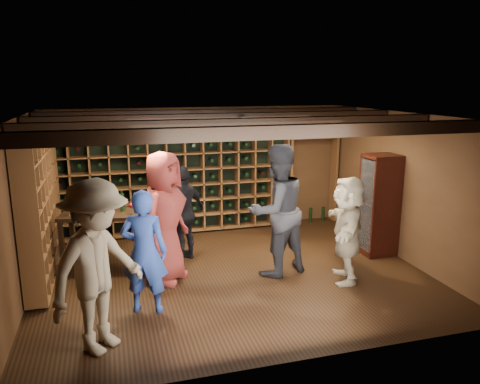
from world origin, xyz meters
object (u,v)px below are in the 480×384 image
object	(u,v)px
guest_woman_black	(184,213)
tasting_table	(105,220)
man_grey_suit	(277,210)
guest_beige	(347,229)
man_blue_shirt	(144,252)
display_cabinet	(379,207)
guest_khaki	(97,267)
guest_red_floral	(164,218)

from	to	relation	value
guest_woman_black	tasting_table	world-z (taller)	guest_woman_black
man_grey_suit	tasting_table	xyz separation A→B (m)	(-2.59, 0.76, -0.17)
man_grey_suit	guest_beige	distance (m)	1.11
man_blue_shirt	man_grey_suit	world-z (taller)	man_grey_suit
display_cabinet	man_blue_shirt	size ratio (longest dim) A/B	1.05
display_cabinet	guest_beige	distance (m)	1.39
display_cabinet	guest_khaki	size ratio (longest dim) A/B	0.88
guest_khaki	man_blue_shirt	bearing A→B (deg)	9.07
man_grey_suit	man_blue_shirt	bearing A→B (deg)	2.44
guest_woman_black	tasting_table	bearing A→B (deg)	-29.67
guest_woman_black	guest_khaki	bearing A→B (deg)	22.19
guest_red_floral	guest_woman_black	size ratio (longest dim) A/B	1.22
man_grey_suit	tasting_table	bearing A→B (deg)	-33.15
man_blue_shirt	tasting_table	world-z (taller)	man_blue_shirt
guest_woman_black	guest_khaki	size ratio (longest dim) A/B	0.83
guest_woman_black	guest_red_floral	bearing A→B (deg)	22.77
man_grey_suit	guest_red_floral	xyz separation A→B (m)	(-1.72, 0.20, -0.03)
display_cabinet	guest_red_floral	bearing A→B (deg)	-177.97
guest_khaki	guest_woman_black	bearing A→B (deg)	16.39
man_grey_suit	guest_red_floral	bearing A→B (deg)	-23.36
tasting_table	guest_khaki	bearing A→B (deg)	-79.93
display_cabinet	guest_woman_black	distance (m)	3.39
guest_red_floral	guest_beige	world-z (taller)	guest_red_floral
display_cabinet	man_grey_suit	bearing A→B (deg)	-170.67
man_grey_suit	guest_woman_black	distance (m)	1.65
display_cabinet	man_grey_suit	world-z (taller)	man_grey_suit
man_grey_suit	guest_beige	world-z (taller)	man_grey_suit
man_blue_shirt	guest_khaki	distance (m)	0.98
man_grey_suit	guest_red_floral	distance (m)	1.73
man_grey_suit	guest_woman_black	size ratio (longest dim) A/B	1.26
man_grey_suit	tasting_table	size ratio (longest dim) A/B	1.45
guest_red_floral	tasting_table	xyz separation A→B (m)	(-0.87, 0.56, -0.14)
guest_khaki	guest_beige	distance (m)	3.74
guest_beige	man_grey_suit	bearing A→B (deg)	-97.74
tasting_table	man_blue_shirt	bearing A→B (deg)	-59.80
guest_khaki	guest_beige	bearing A→B (deg)	-29.87
man_blue_shirt	guest_khaki	bearing A→B (deg)	71.63
man_blue_shirt	display_cabinet	bearing A→B (deg)	-147.95
man_grey_suit	guest_red_floral	world-z (taller)	man_grey_suit
man_blue_shirt	tasting_table	bearing A→B (deg)	-54.20
man_grey_suit	guest_khaki	distance (m)	3.07
display_cabinet	man_blue_shirt	bearing A→B (deg)	-165.55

